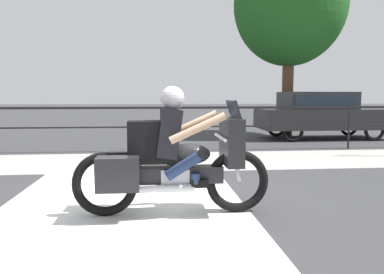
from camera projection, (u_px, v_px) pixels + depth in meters
The scene contains 7 objects.
ground_plane at pixel (167, 207), 4.89m from camera, with size 120.00×120.00×0.00m, color #38383A.
sidewalk_band at pixel (162, 161), 8.25m from camera, with size 44.00×2.40×0.01m, color #A8A59E.
crosswalk_band at pixel (122, 212), 4.64m from camera, with size 3.18×6.00×0.01m, color silver.
fence_railing at pixel (161, 116), 9.65m from camera, with size 36.00×0.05×1.16m.
motorcycle at pixel (170, 158), 4.51m from camera, with size 2.39×0.76×1.56m.
parked_car at pixel (321, 112), 12.52m from camera, with size 4.34×1.75×1.57m.
tree_behind_sign at pixel (290, 4), 13.09m from camera, with size 3.92×3.92×6.80m.
Camera 1 is at (-0.14, -4.77, 1.45)m, focal length 35.00 mm.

